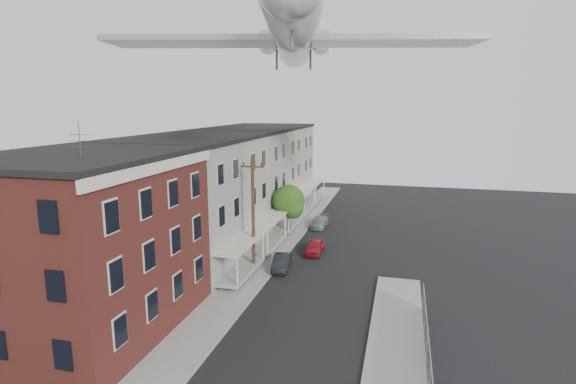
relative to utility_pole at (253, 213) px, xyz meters
name	(u,v)px	position (x,y,z in m)	size (l,w,h in m)	color
sidewalk_left	(276,247)	(0.10, 6.00, -4.61)	(3.00, 62.00, 0.12)	gray
sidewalk_right	(394,381)	(11.10, -12.00, -4.61)	(3.00, 26.00, 0.12)	gray
curb_left	(292,249)	(1.55, 6.00, -4.60)	(0.15, 62.00, 0.14)	gray
curb_right	(364,376)	(9.65, -12.00, -4.60)	(0.15, 26.00, 0.14)	gray
corner_building	(84,243)	(-6.40, -11.00, 0.49)	(10.31, 12.30, 12.15)	#351510
row_house_a	(168,207)	(-6.36, -1.50, 0.45)	(11.98, 7.00, 10.30)	slate
row_house_b	(207,191)	(-6.36, 5.50, 0.45)	(11.98, 7.00, 10.30)	slate
row_house_c	(235,179)	(-6.36, 12.50, 0.45)	(11.98, 7.00, 10.30)	slate
row_house_d	(256,170)	(-6.36, 19.50, 0.45)	(11.98, 7.00, 10.30)	slate
row_house_e	(272,163)	(-6.36, 26.50, 0.45)	(11.98, 7.00, 10.30)	slate
chainlink_fence	(430,380)	(12.60, -13.00, -3.68)	(0.06, 18.06, 1.90)	gray
utility_pole	(253,213)	(0.00, 0.00, 0.00)	(1.80, 0.26, 9.00)	black
street_tree	(289,202)	(0.33, 9.92, -1.22)	(3.22, 3.20, 5.20)	black
car_near	(315,247)	(3.80, 5.42, -4.08)	(1.41, 3.50, 1.19)	maroon
car_mid	(282,262)	(2.00, 0.92, -4.09)	(1.23, 3.54, 1.17)	black
car_far	(319,222)	(2.56, 14.09, -4.13)	(1.53, 3.78, 1.10)	gray
airplane	(294,30)	(2.65, 2.12, 13.66)	(25.94, 29.65, 8.53)	white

